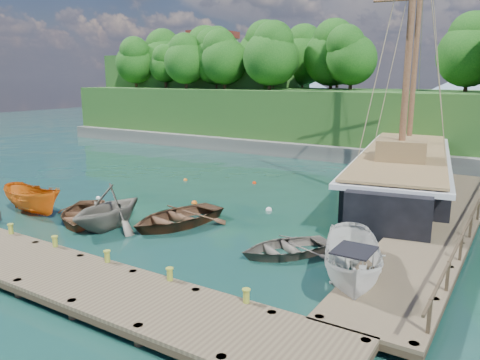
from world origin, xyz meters
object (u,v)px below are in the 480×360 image
object	(u,v)px
rowboat_1	(109,228)
cabin_boat_white	(352,288)
motorboat_orange	(34,213)
schooner	(403,175)
rowboat_0	(84,221)
rowboat_3	(285,254)
rowboat_2	(177,225)

from	to	relation	value
rowboat_1	cabin_boat_white	size ratio (longest dim) A/B	0.83
motorboat_orange	cabin_boat_white	xyz separation A→B (m)	(17.80, 0.20, 0.00)
cabin_boat_white	schooner	size ratio (longest dim) A/B	0.19
rowboat_0	rowboat_3	distance (m)	11.05
motorboat_orange	schooner	size ratio (longest dim) A/B	0.16
rowboat_2	schooner	xyz separation A→B (m)	(7.97, 12.87, 1.17)
rowboat_2	rowboat_3	bearing A→B (deg)	6.02
schooner	motorboat_orange	bearing A→B (deg)	-145.53
motorboat_orange	cabin_boat_white	bearing A→B (deg)	-84.92
rowboat_3	schooner	world-z (taller)	schooner
rowboat_2	schooner	distance (m)	15.18
rowboat_2	rowboat_3	size ratio (longest dim) A/B	1.28
rowboat_0	rowboat_1	xyz separation A→B (m)	(1.96, -0.11, 0.00)
schooner	rowboat_1	bearing A→B (deg)	-134.73
motorboat_orange	rowboat_2	bearing A→B (deg)	-67.93
rowboat_0	rowboat_1	bearing A→B (deg)	-42.16
rowboat_2	schooner	world-z (taller)	schooner
rowboat_3	motorboat_orange	size ratio (longest dim) A/B	0.89
rowboat_1	schooner	distance (m)	18.37
rowboat_2	cabin_boat_white	world-z (taller)	cabin_boat_white
rowboat_0	rowboat_3	xyz separation A→B (m)	(10.97, 1.33, 0.00)
rowboat_2	motorboat_orange	bearing A→B (deg)	-150.33
rowboat_1	motorboat_orange	size ratio (longest dim) A/B	0.96
motorboat_orange	cabin_boat_white	world-z (taller)	cabin_boat_white
rowboat_2	schooner	bearing A→B (deg)	70.25
rowboat_2	rowboat_3	distance (m)	6.47
rowboat_2	motorboat_orange	distance (m)	8.32
schooner	rowboat_2	bearing A→B (deg)	-131.37
rowboat_0	rowboat_2	distance (m)	4.96
rowboat_1	schooner	bearing A→B (deg)	51.73
rowboat_1	motorboat_orange	xyz separation A→B (m)	(-5.35, -0.40, 0.00)
schooner	rowboat_3	bearing A→B (deg)	-106.08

